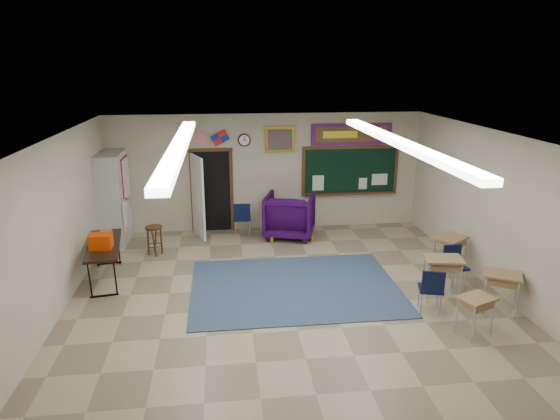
{
  "coord_description": "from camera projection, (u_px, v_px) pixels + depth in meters",
  "views": [
    {
      "loc": [
        -1.15,
        -8.0,
        4.21
      ],
      "look_at": [
        -0.0,
        1.5,
        1.38
      ],
      "focal_mm": 32.0,
      "sensor_mm": 36.0,
      "label": 1
    }
  ],
  "objects": [
    {
      "name": "student_chair_reading",
      "position": [
        242.0,
        219.0,
        12.47
      ],
      "size": [
        0.47,
        0.47,
        0.9
      ],
      "primitive_type": null,
      "rotation": [
        0.0,
        0.0,
        3.1
      ],
      "color": "black",
      "rests_on": "floor"
    },
    {
      "name": "doorway",
      "position": [
        208.0,
        192.0,
        12.61
      ],
      "size": [
        1.1,
        0.89,
        2.16
      ],
      "color": "black",
      "rests_on": "back_wall"
    },
    {
      "name": "area_rug",
      "position": [
        295.0,
        287.0,
        9.73
      ],
      "size": [
        4.0,
        3.0,
        0.02
      ],
      "primitive_type": "cube",
      "color": "#2D3E56",
      "rests_on": "floor"
    },
    {
      "name": "back_wall",
      "position": [
        266.0,
        172.0,
        12.8
      ],
      "size": [
        8.0,
        0.04,
        3.0
      ],
      "primitive_type": "cube",
      "color": "beige",
      "rests_on": "floor"
    },
    {
      "name": "student_desk_front_left",
      "position": [
        442.0,
        276.0,
        9.16
      ],
      "size": [
        0.75,
        0.61,
        0.8
      ],
      "rotation": [
        0.0,
        0.0,
        -0.17
      ],
      "color": "olive",
      "rests_on": "floor"
    },
    {
      "name": "chalkboard",
      "position": [
        350.0,
        172.0,
        13.03
      ],
      "size": [
        2.55,
        0.14,
        1.3
      ],
      "color": "#4E2B16",
      "rests_on": "back_wall"
    },
    {
      "name": "wall_clock",
      "position": [
        244.0,
        140.0,
        12.47
      ],
      "size": [
        0.32,
        0.05,
        0.32
      ],
      "color": "black",
      "rests_on": "back_wall"
    },
    {
      "name": "student_desk_back_right",
      "position": [
        501.0,
        291.0,
        8.65
      ],
      "size": [
        0.75,
        0.7,
        0.73
      ],
      "rotation": [
        0.0,
        0.0,
        -0.51
      ],
      "color": "olive",
      "rests_on": "floor"
    },
    {
      "name": "storage_cabinet",
      "position": [
        114.0,
        199.0,
        11.87
      ],
      "size": [
        0.59,
        1.25,
        2.2
      ],
      "color": "#A9A9A5",
      "rests_on": "floor"
    },
    {
      "name": "left_wall",
      "position": [
        46.0,
        237.0,
        8.06
      ],
      "size": [
        0.04,
        9.0,
        3.0
      ],
      "primitive_type": "cube",
      "color": "beige",
      "rests_on": "floor"
    },
    {
      "name": "wooden_stool",
      "position": [
        155.0,
        240.0,
        11.3
      ],
      "size": [
        0.38,
        0.38,
        0.67
      ],
      "color": "#442C14",
      "rests_on": "floor"
    },
    {
      "name": "floor",
      "position": [
        290.0,
        307.0,
        8.94
      ],
      "size": [
        9.0,
        9.0,
        0.0
      ],
      "primitive_type": "plane",
      "color": "gray",
      "rests_on": "ground"
    },
    {
      "name": "fluorescent_strips",
      "position": [
        291.0,
        144.0,
        8.11
      ],
      "size": [
        3.86,
        6.0,
        0.1
      ],
      "primitive_type": null,
      "color": "white",
      "rests_on": "ceiling"
    },
    {
      "name": "student_chair_desk_a",
      "position": [
        431.0,
        290.0,
        8.65
      ],
      "size": [
        0.52,
        0.52,
        0.84
      ],
      "primitive_type": null,
      "rotation": [
        0.0,
        0.0,
        2.88
      ],
      "color": "black",
      "rests_on": "floor"
    },
    {
      "name": "framed_art_print",
      "position": [
        280.0,
        139.0,
        12.57
      ],
      "size": [
        0.75,
        0.05,
        0.65
      ],
      "color": "#A3891F",
      "rests_on": "back_wall"
    },
    {
      "name": "wingback_armchair",
      "position": [
        290.0,
        215.0,
        12.44
      ],
      "size": [
        1.47,
        1.49,
        1.09
      ],
      "primitive_type": "imported",
      "rotation": [
        0.0,
        0.0,
        2.85
      ],
      "color": "#210532",
      "rests_on": "floor"
    },
    {
      "name": "front_wall",
      "position": [
        365.0,
        395.0,
        4.23
      ],
      "size": [
        8.0,
        0.04,
        3.0
      ],
      "primitive_type": "cube",
      "color": "beige",
      "rests_on": "floor"
    },
    {
      "name": "right_wall",
      "position": [
        510.0,
        219.0,
        8.98
      ],
      "size": [
        0.04,
        9.0,
        3.0
      ],
      "primitive_type": "cube",
      "color": "beige",
      "rests_on": "floor"
    },
    {
      "name": "wall_flags",
      "position": [
        210.0,
        136.0,
        12.31
      ],
      "size": [
        1.16,
        0.06,
        0.7
      ],
      "primitive_type": null,
      "color": "red",
      "rests_on": "back_wall"
    },
    {
      "name": "student_desk_front_right",
      "position": [
        450.0,
        252.0,
        10.35
      ],
      "size": [
        0.8,
        0.76,
        0.76
      ],
      "rotation": [
        0.0,
        0.0,
        0.62
      ],
      "color": "olive",
      "rests_on": "floor"
    },
    {
      "name": "bulletin_board",
      "position": [
        352.0,
        134.0,
        12.75
      ],
      "size": [
        2.1,
        0.05,
        0.55
      ],
      "color": "#A60E1F",
      "rests_on": "back_wall"
    },
    {
      "name": "folding_table",
      "position": [
        105.0,
        260.0,
        9.97
      ],
      "size": [
        0.87,
        1.91,
        1.05
      ],
      "rotation": [
        0.0,
        0.0,
        0.14
      ],
      "color": "black",
      "rests_on": "floor"
    },
    {
      "name": "ceiling",
      "position": [
        291.0,
        140.0,
        8.09
      ],
      "size": [
        8.0,
        9.0,
        0.04
      ],
      "primitive_type": "cube",
      "color": "silver",
      "rests_on": "back_wall"
    },
    {
      "name": "student_chair_desk_b",
      "position": [
        456.0,
        268.0,
        9.61
      ],
      "size": [
        0.45,
        0.45,
        0.82
      ],
      "primitive_type": null,
      "rotation": [
        0.0,
        0.0,
        0.09
      ],
      "color": "black",
      "rests_on": "floor"
    },
    {
      "name": "student_desk_back_left",
      "position": [
        475.0,
        314.0,
        7.95
      ],
      "size": [
        0.66,
        0.59,
        0.65
      ],
      "rotation": [
        0.0,
        0.0,
        0.4
      ],
      "color": "olive",
      "rests_on": "floor"
    }
  ]
}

